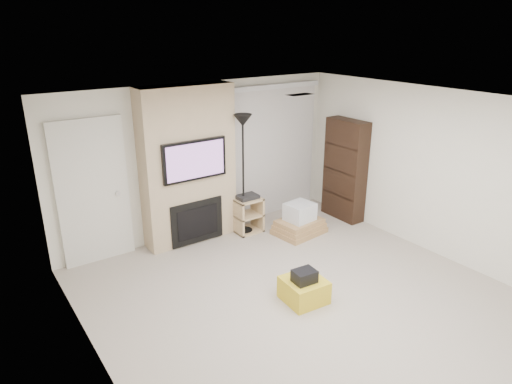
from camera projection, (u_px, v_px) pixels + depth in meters
floor at (310, 304)px, 5.79m from camera, size 5.00×5.50×0.00m
ceiling at (320, 106)px, 4.92m from camera, size 5.00×5.50×0.00m
wall_back at (202, 159)px, 7.47m from camera, size 5.00×0.00×2.50m
wall_left at (101, 276)px, 4.01m from camera, size 0.00×5.50×2.50m
wall_right at (442, 175)px, 6.70m from camera, size 0.00×5.50×2.50m
hvac_vent at (300, 95)px, 5.75m from camera, size 0.35×0.18×0.01m
ottoman at (304, 290)px, 5.81m from camera, size 0.54×0.54×0.30m
black_bag at (304, 276)px, 5.69m from camera, size 0.30×0.24×0.16m
fireplace_wall at (189, 167)px, 7.12m from camera, size 1.50×0.47×2.50m
entry_door at (93, 193)px, 6.54m from camera, size 1.02×0.11×2.14m
vertical_blinds at (272, 146)px, 8.17m from camera, size 1.98×0.10×2.37m
floor_lamp at (243, 141)px, 7.25m from camera, size 0.30×0.30×2.01m
av_stand at (248, 212)px, 7.70m from camera, size 0.45×0.38×0.66m
box_stack at (299, 222)px, 7.67m from camera, size 0.87×0.69×0.54m
bookshelf at (345, 170)px, 8.10m from camera, size 0.30×0.80×1.80m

